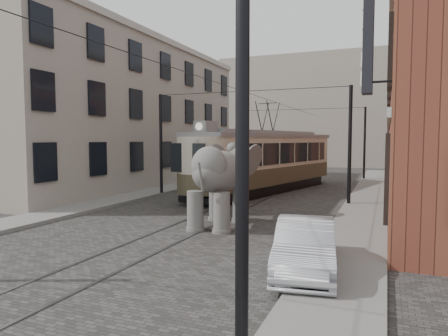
% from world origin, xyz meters
% --- Properties ---
extents(ground, '(120.00, 120.00, 0.00)m').
position_xyz_m(ground, '(0.00, 0.00, 0.00)').
color(ground, '#464340').
extents(tram_rails, '(1.54, 80.00, 0.02)m').
position_xyz_m(tram_rails, '(0.00, 0.00, 0.01)').
color(tram_rails, slate).
rests_on(tram_rails, ground).
extents(sidewalk_right, '(2.00, 60.00, 0.15)m').
position_xyz_m(sidewalk_right, '(6.00, 0.00, 0.07)').
color(sidewalk_right, slate).
rests_on(sidewalk_right, ground).
extents(sidewalk_left, '(2.00, 60.00, 0.15)m').
position_xyz_m(sidewalk_left, '(-6.50, 0.00, 0.07)').
color(sidewalk_left, slate).
rests_on(sidewalk_left, ground).
extents(stucco_building, '(7.00, 24.00, 10.00)m').
position_xyz_m(stucco_building, '(-11.00, 10.00, 5.00)').
color(stucco_building, gray).
rests_on(stucco_building, ground).
extents(distant_block, '(28.00, 10.00, 14.00)m').
position_xyz_m(distant_block, '(0.00, 40.00, 7.00)').
color(distant_block, gray).
rests_on(distant_block, ground).
extents(catenary, '(11.00, 30.20, 6.00)m').
position_xyz_m(catenary, '(-0.20, 5.00, 3.00)').
color(catenary, black).
rests_on(catenary, ground).
extents(tram, '(6.16, 14.62, 5.68)m').
position_xyz_m(tram, '(-0.17, 9.97, 2.84)').
color(tram, beige).
rests_on(tram, ground).
extents(elephant, '(3.01, 5.34, 3.24)m').
position_xyz_m(elephant, '(0.98, -0.74, 1.62)').
color(elephant, '#615E5A').
rests_on(elephant, ground).
extents(parked_car, '(2.02, 4.19, 1.33)m').
position_xyz_m(parked_car, '(5.09, -4.96, 0.66)').
color(parked_car, '#A9A9AE').
rests_on(parked_car, ground).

